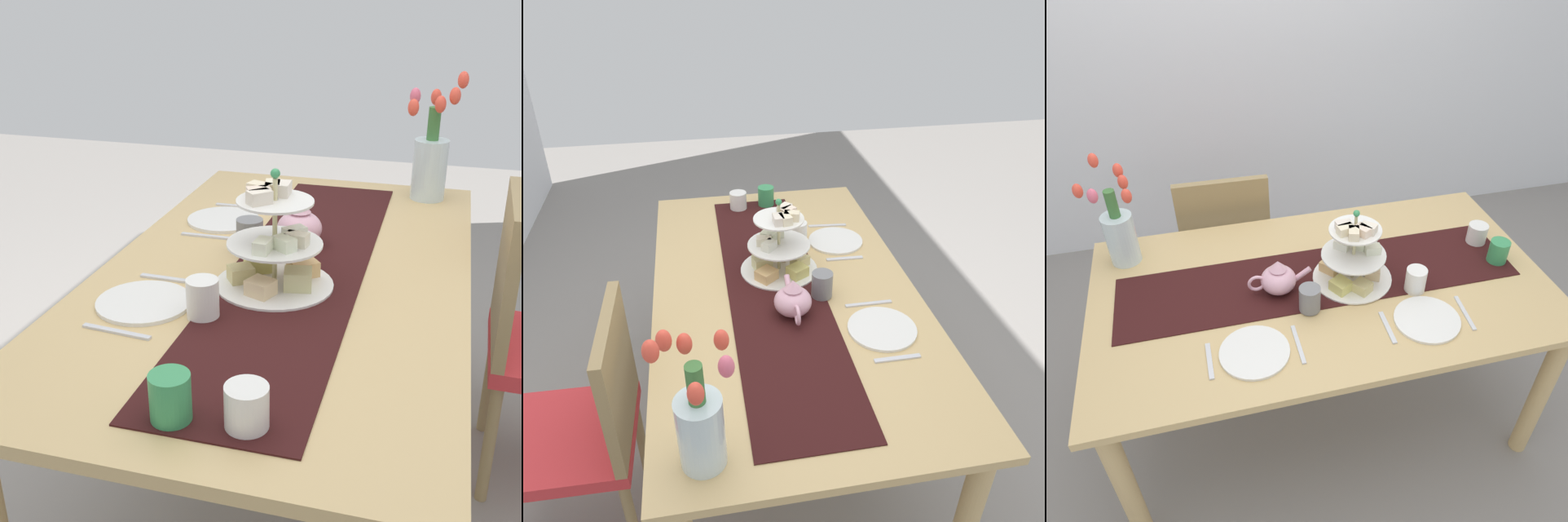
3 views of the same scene
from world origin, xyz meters
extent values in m
plane|color=gray|center=(0.00, 0.00, 0.00)|extent=(8.00, 8.00, 0.00)
cube|color=tan|center=(0.00, 0.00, 0.74)|extent=(1.70, 0.96, 0.03)
cylinder|color=tan|center=(-0.78, -0.41, 0.36)|extent=(0.07, 0.07, 0.72)
cylinder|color=tan|center=(-0.78, 0.41, 0.36)|extent=(0.07, 0.07, 0.72)
cylinder|color=#9C8254|center=(-0.12, 0.60, 0.21)|extent=(0.04, 0.04, 0.41)
cylinder|color=#9C8254|center=(-0.48, 0.61, 0.21)|extent=(0.04, 0.04, 0.41)
cube|color=#9C8254|center=(-0.30, 0.59, 0.69)|extent=(0.42, 0.05, 0.45)
cube|color=black|center=(0.00, 0.04, 0.75)|extent=(1.51, 0.35, 0.00)
cylinder|color=beige|center=(0.12, 0.00, 0.90)|extent=(0.01, 0.01, 0.28)
cylinder|color=white|center=(0.12, 0.00, 0.76)|extent=(0.30, 0.30, 0.01)
cylinder|color=white|center=(0.12, 0.00, 0.87)|extent=(0.24, 0.24, 0.01)
cylinder|color=white|center=(0.12, 0.00, 0.98)|extent=(0.19, 0.19, 0.01)
cube|color=beige|center=(0.19, -0.01, 0.78)|extent=(0.08, 0.08, 0.04)
cube|color=beige|center=(0.13, 0.06, 0.79)|extent=(0.07, 0.08, 0.05)
cube|color=#EABB76|center=(0.05, 0.06, 0.78)|extent=(0.09, 0.09, 0.04)
cube|color=#DCD472|center=(0.05, -0.06, 0.78)|extent=(0.09, 0.09, 0.04)
cube|color=#D2C381|center=(0.13, -0.09, 0.78)|extent=(0.08, 0.08, 0.04)
cube|color=#E8E9C9|center=(0.19, -0.01, 0.89)|extent=(0.06, 0.04, 0.03)
cube|color=silver|center=(0.16, 0.03, 0.89)|extent=(0.06, 0.07, 0.03)
cube|color=beige|center=(0.12, 0.06, 0.89)|extent=(0.04, 0.06, 0.03)
cube|color=silver|center=(0.09, 0.04, 0.89)|extent=(0.07, 0.06, 0.03)
cube|color=silver|center=(0.08, 0.01, 1.00)|extent=(0.06, 0.04, 0.03)
cube|color=beige|center=(0.07, -0.02, 1.00)|extent=(0.06, 0.05, 0.03)
cube|color=beige|center=(0.10, -0.04, 1.00)|extent=(0.05, 0.06, 0.03)
cube|color=beige|center=(0.13, -0.04, 1.00)|extent=(0.06, 0.07, 0.03)
cube|color=beige|center=(0.16, -0.03, 1.00)|extent=(0.07, 0.06, 0.03)
sphere|color=#389356|center=(0.12, 0.00, 1.05)|extent=(0.02, 0.02, 0.02)
ellipsoid|color=#E5A8BC|center=(-0.17, 0.00, 0.81)|extent=(0.13, 0.13, 0.10)
cone|color=#E5A8BC|center=(-0.17, 0.00, 0.87)|extent=(0.06, 0.06, 0.04)
cylinder|color=#E5A8BC|center=(-0.08, 0.00, 0.82)|extent=(0.07, 0.02, 0.06)
torus|color=#E5A8BC|center=(-0.25, 0.00, 0.81)|extent=(0.07, 0.01, 0.07)
cylinder|color=silver|center=(-0.72, 0.33, 0.86)|extent=(0.12, 0.12, 0.21)
cylinder|color=#3D7538|center=(-0.72, 0.33, 1.01)|extent=(0.04, 0.04, 0.12)
ellipsoid|color=#EF4C38|center=(-0.66, 0.35, 1.09)|extent=(0.04, 0.04, 0.06)
ellipsoid|color=#EF4C38|center=(-0.67, 0.39, 1.12)|extent=(0.04, 0.04, 0.06)
ellipsoid|color=#EF4C38|center=(-0.75, 0.41, 1.16)|extent=(0.04, 0.04, 0.06)
ellipsoid|color=#EF4C38|center=(-0.82, 0.33, 1.08)|extent=(0.04, 0.04, 0.06)
ellipsoid|color=#E5607A|center=(-0.76, 0.26, 1.09)|extent=(0.04, 0.04, 0.06)
ellipsoid|color=#EF4C38|center=(-0.65, 0.26, 1.08)|extent=(0.04, 0.04, 0.06)
cylinder|color=white|center=(0.69, 0.10, 0.80)|extent=(0.08, 0.08, 0.08)
cylinder|color=white|center=(-0.30, -0.28, 0.76)|extent=(0.23, 0.23, 0.01)
cube|color=silver|center=(-0.45, -0.28, 0.76)|extent=(0.02, 0.15, 0.01)
cube|color=silver|center=(-0.16, -0.28, 0.76)|extent=(0.01, 0.17, 0.01)
cylinder|color=white|center=(0.30, -0.28, 0.76)|extent=(0.23, 0.23, 0.01)
cube|color=silver|center=(0.16, -0.28, 0.76)|extent=(0.02, 0.15, 0.01)
cube|color=silver|center=(0.45, -0.28, 0.76)|extent=(0.03, 0.17, 0.01)
cylinder|color=slate|center=(-0.08, -0.12, 0.80)|extent=(0.08, 0.08, 0.09)
cylinder|color=white|center=(0.32, -0.12, 0.80)|extent=(0.08, 0.08, 0.09)
cylinder|color=#389356|center=(0.71, -0.04, 0.80)|extent=(0.08, 0.08, 0.09)
camera|label=1|loc=(1.64, 0.39, 1.50)|focal=47.34mm
camera|label=2|loc=(-1.60, 0.29, 1.87)|focal=36.36mm
camera|label=3|loc=(-0.41, -1.38, 2.00)|focal=34.84mm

